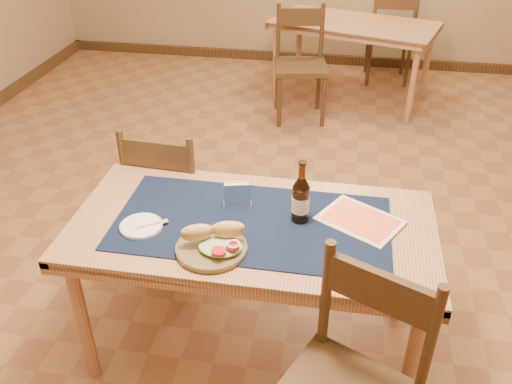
% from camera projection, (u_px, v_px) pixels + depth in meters
% --- Properties ---
extents(room, '(6.04, 7.04, 2.84)m').
position_uv_depth(room, '(280.00, 24.00, 2.69)').
color(room, '#936640').
rests_on(room, ground).
extents(main_table, '(1.60, 0.80, 0.75)m').
position_uv_depth(main_table, '(252.00, 238.00, 2.42)').
color(main_table, tan).
rests_on(main_table, ground).
extents(placemat, '(1.20, 0.60, 0.01)m').
position_uv_depth(placemat, '(252.00, 223.00, 2.38)').
color(placemat, '#0D1832').
rests_on(placemat, main_table).
extents(baseboard, '(6.00, 7.00, 0.10)m').
position_uv_depth(baseboard, '(275.00, 239.00, 3.42)').
color(baseboard, '#432E18').
rests_on(baseboard, ground).
extents(back_table, '(1.65, 1.15, 0.75)m').
position_uv_depth(back_table, '(354.00, 31.00, 5.11)').
color(back_table, tan).
rests_on(back_table, ground).
extents(chair_main_far, '(0.46, 0.46, 0.94)m').
position_uv_depth(chair_main_far, '(172.00, 194.00, 3.05)').
color(chair_main_far, '#432E18').
rests_on(chair_main_far, ground).
extents(chair_back_near, '(0.53, 0.53, 0.99)m').
position_uv_depth(chair_back_near, '(300.00, 62.00, 4.83)').
color(chair_back_near, '#432E18').
rests_on(chair_back_near, ground).
extents(chair_back_far, '(0.48, 0.48, 0.99)m').
position_uv_depth(chair_back_far, '(391.00, 33.00, 5.56)').
color(chair_back_far, '#432E18').
rests_on(chair_back_far, ground).
extents(sandwich_plate, '(0.30, 0.30, 0.11)m').
position_uv_depth(sandwich_plate, '(214.00, 244.00, 2.20)').
color(sandwich_plate, brown).
rests_on(sandwich_plate, placemat).
extents(side_plate, '(0.19, 0.19, 0.02)m').
position_uv_depth(side_plate, '(141.00, 226.00, 2.34)').
color(side_plate, white).
rests_on(side_plate, placemat).
extents(fork, '(0.13, 0.09, 0.00)m').
position_uv_depth(fork, '(155.00, 224.00, 2.34)').
color(fork, '#8CBA66').
rests_on(fork, side_plate).
extents(beer_bottle, '(0.08, 0.08, 0.29)m').
position_uv_depth(beer_bottle, '(301.00, 199.00, 2.33)').
color(beer_bottle, '#49240D').
rests_on(beer_bottle, placemat).
extents(napkin_holder, '(0.14, 0.08, 0.12)m').
position_uv_depth(napkin_holder, '(237.00, 194.00, 2.47)').
color(napkin_holder, white).
rests_on(napkin_holder, placemat).
extents(menu_card, '(0.42, 0.38, 0.01)m').
position_uv_depth(menu_card, '(360.00, 220.00, 2.38)').
color(menu_card, beige).
rests_on(menu_card, placemat).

